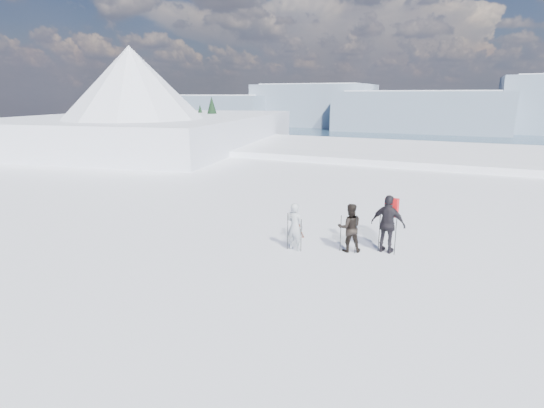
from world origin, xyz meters
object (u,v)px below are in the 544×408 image
at_px(skier_grey, 295,227).
at_px(skier_dark, 350,228).
at_px(skier_pack, 388,224).
at_px(skis_loose, 298,230).

height_order(skier_grey, skier_dark, same).
bearing_deg(skier_pack, skis_loose, -5.67).
relative_size(skier_grey, skis_loose, 0.99).
distance_m(skier_grey, skis_loose, 2.32).
xyz_separation_m(skier_dark, skis_loose, (-2.40, 1.41, -0.82)).
xyz_separation_m(skier_grey, skier_pack, (2.93, 1.08, 0.16)).
distance_m(skier_grey, skier_dark, 1.86).
xyz_separation_m(skier_grey, skier_dark, (1.74, 0.66, -0.00)).
distance_m(skier_dark, skier_pack, 1.27).
distance_m(skier_grey, skier_pack, 3.13).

